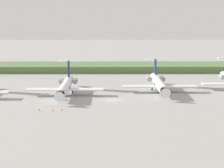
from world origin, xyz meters
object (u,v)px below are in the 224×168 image
Objects in this scene: regional_jet_second at (66,86)px; safety_cone_mid_marker at (52,110)px; regional_jet_third at (159,83)px; safety_cone_front_marker at (39,110)px; safety_cone_rear_marker at (62,110)px.

safety_cone_mid_marker is at bearing -92.81° from regional_jet_second.
regional_jet_third is at bearing 41.44° from safety_cone_mid_marker.
safety_cone_front_marker is 1.00× the size of safety_cone_rear_marker.
regional_jet_second is 56.36× the size of safety_cone_front_marker.
safety_cone_rear_marker is at bearing -86.68° from regional_jet_second.
safety_cone_mid_marker is 2.26m from safety_cone_rear_marker.
safety_cone_front_marker is at bearing -102.08° from regional_jet_second.
safety_cone_rear_marker is at bearing -136.68° from regional_jet_third.
safety_cone_front_marker is at bearing 174.16° from safety_cone_mid_marker.
safety_cone_front_marker is 1.00× the size of safety_cone_mid_marker.
regional_jet_second reaches higher than safety_cone_front_marker.
regional_jet_second reaches higher than safety_cone_rear_marker.
safety_cone_front_marker is (-4.44, -20.73, -2.26)m from regional_jet_second.
regional_jet_second is 21.23m from safety_cone_mid_marker.
regional_jet_second is at bearing -170.01° from regional_jet_third.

